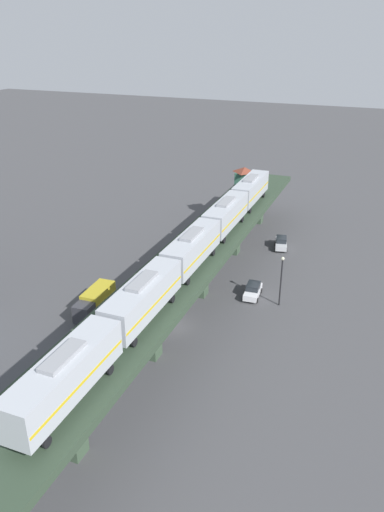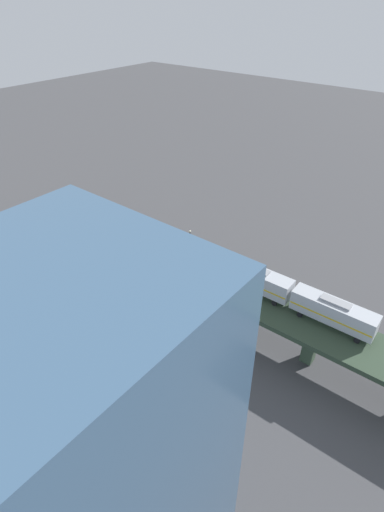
% 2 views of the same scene
% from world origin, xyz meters
% --- Properties ---
extents(ground_plane, '(400.00, 400.00, 0.00)m').
position_xyz_m(ground_plane, '(0.00, 0.00, 0.00)').
color(ground_plane, '#424244').
extents(elevated_viaduct, '(9.70, 92.11, 7.29)m').
position_xyz_m(elevated_viaduct, '(0.00, -0.17, 6.27)').
color(elevated_viaduct, '#2C3D2C').
rests_on(elevated_viaduct, ground).
extents(subway_train, '(3.72, 62.43, 4.45)m').
position_xyz_m(subway_train, '(-1.37, -2.06, 9.83)').
color(subway_train, '#ADB2BA').
rests_on(subway_train, elevated_viaduct).
extents(signal_hut, '(3.27, 3.27, 3.40)m').
position_xyz_m(signal_hut, '(2.92, -36.71, 9.09)').
color(signal_hut, '#33604C').
rests_on(signal_hut, elevated_viaduct).
extents(street_car_white, '(2.22, 4.53, 1.89)m').
position_xyz_m(street_car_white, '(-6.63, -10.79, 0.94)').
color(street_car_white, silver).
rests_on(street_car_white, ground).
extents(street_car_silver, '(2.77, 4.70, 1.89)m').
position_xyz_m(street_car_silver, '(-6.35, -28.36, 0.94)').
color(street_car_silver, '#B7BABF').
rests_on(street_car_silver, ground).
extents(delivery_truck, '(2.74, 7.32, 3.20)m').
position_xyz_m(delivery_truck, '(10.49, 1.16, 1.76)').
color(delivery_truck, '#333338').
rests_on(delivery_truck, ground).
extents(street_lamp, '(0.44, 0.44, 6.94)m').
position_xyz_m(street_lamp, '(-10.49, -9.89, 4.11)').
color(street_lamp, black).
rests_on(street_lamp, ground).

